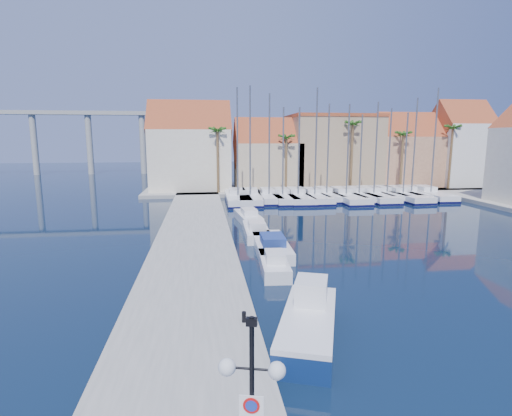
# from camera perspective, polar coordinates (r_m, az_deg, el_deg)

# --- Properties ---
(ground) EXTENTS (260.00, 260.00, 0.00)m
(ground) POSITION_cam_1_polar(r_m,az_deg,el_deg) (19.50, 18.78, -15.55)
(ground) COLOR black
(ground) RESTS_ON ground
(quay_west) EXTENTS (6.00, 77.00, 0.50)m
(quay_west) POSITION_cam_1_polar(r_m,az_deg,el_deg) (30.25, -8.92, -5.49)
(quay_west) COLOR gray
(quay_west) RESTS_ON ground
(shore_north) EXTENTS (54.00, 16.00, 0.50)m
(shore_north) POSITION_cam_1_polar(r_m,az_deg,el_deg) (66.70, 8.27, 2.93)
(shore_north) COLOR gray
(shore_north) RESTS_ON ground
(lamp_post) EXTENTS (1.38, 0.64, 4.16)m
(lamp_post) POSITION_cam_1_polar(r_m,az_deg,el_deg) (9.02, -0.60, -23.56)
(lamp_post) COLOR black
(lamp_post) RESTS_ON quay_west
(bollard) EXTENTS (0.18, 0.18, 0.46)m
(bollard) POSITION_cam_1_polar(r_m,az_deg,el_deg) (17.57, -1.74, -15.29)
(bollard) COLOR black
(bollard) RESTS_ON quay_west
(fishing_boat) EXTENTS (4.06, 6.56, 2.18)m
(fishing_boat) POSITION_cam_1_polar(r_m,az_deg,el_deg) (17.35, 7.55, -15.74)
(fishing_boat) COLOR navy
(fishing_boat) RESTS_ON ground
(motorboat_west_0) EXTENTS (1.93, 5.10, 1.40)m
(motorboat_west_0) POSITION_cam_1_polar(r_m,az_deg,el_deg) (25.15, 2.57, -7.95)
(motorboat_west_0) COLOR white
(motorboat_west_0) RESTS_ON ground
(motorboat_west_1) EXTENTS (2.60, 7.29, 1.40)m
(motorboat_west_1) POSITION_cam_1_polar(r_m,az_deg,el_deg) (29.35, 2.22, -5.33)
(motorboat_west_1) COLOR white
(motorboat_west_1) RESTS_ON ground
(motorboat_west_2) EXTENTS (2.17, 6.14, 1.40)m
(motorboat_west_2) POSITION_cam_1_polar(r_m,az_deg,el_deg) (33.85, 0.03, -3.26)
(motorboat_west_2) COLOR white
(motorboat_west_2) RESTS_ON ground
(motorboat_west_3) EXTENTS (2.44, 6.10, 1.40)m
(motorboat_west_3) POSITION_cam_1_polar(r_m,az_deg,el_deg) (39.96, -1.14, -1.22)
(motorboat_west_3) COLOR white
(motorboat_west_3) RESTS_ON ground
(sailboat_0) EXTENTS (3.26, 11.65, 14.49)m
(sailboat_0) POSITION_cam_1_polar(r_m,az_deg,el_deg) (52.44, -2.65, 1.51)
(sailboat_0) COLOR white
(sailboat_0) RESTS_ON ground
(sailboat_1) EXTENTS (3.84, 11.23, 14.74)m
(sailboat_1) POSITION_cam_1_polar(r_m,az_deg,el_deg) (52.69, -0.85, 1.58)
(sailboat_1) COLOR white
(sailboat_1) RESTS_ON ground
(sailboat_2) EXTENTS (2.70, 9.89, 13.87)m
(sailboat_2) POSITION_cam_1_polar(r_m,az_deg,el_deg) (53.34, 1.77, 1.68)
(sailboat_2) COLOR white
(sailboat_2) RESTS_ON ground
(sailboat_3) EXTENTS (2.86, 10.82, 12.18)m
(sailboat_3) POSITION_cam_1_polar(r_m,az_deg,el_deg) (53.38, 3.69, 1.64)
(sailboat_3) COLOR white
(sailboat_3) RESTS_ON ground
(sailboat_4) EXTENTS (3.48, 11.27, 12.16)m
(sailboat_4) POSITION_cam_1_polar(r_m,az_deg,el_deg) (53.73, 5.90, 1.65)
(sailboat_4) COLOR white
(sailboat_4) RESTS_ON ground
(sailboat_5) EXTENTS (2.98, 10.19, 14.59)m
(sailboat_5) POSITION_cam_1_polar(r_m,az_deg,el_deg) (53.85, 8.20, 1.67)
(sailboat_5) COLOR white
(sailboat_5) RESTS_ON ground
(sailboat_6) EXTENTS (2.96, 9.44, 12.70)m
(sailboat_6) POSITION_cam_1_polar(r_m,az_deg,el_deg) (55.42, 9.87, 1.84)
(sailboat_6) COLOR white
(sailboat_6) RESTS_ON ground
(sailboat_7) EXTENTS (3.18, 12.01, 12.59)m
(sailboat_7) POSITION_cam_1_polar(r_m,az_deg,el_deg) (55.17, 12.50, 1.68)
(sailboat_7) COLOR white
(sailboat_7) RESTS_ON ground
(sailboat_8) EXTENTS (3.26, 10.33, 11.32)m
(sailboat_8) POSITION_cam_1_polar(r_m,az_deg,el_deg) (56.34, 14.24, 1.78)
(sailboat_8) COLOR white
(sailboat_8) RESTS_ON ground
(sailboat_9) EXTENTS (3.16, 11.91, 12.94)m
(sailboat_9) POSITION_cam_1_polar(r_m,az_deg,el_deg) (57.04, 16.18, 1.79)
(sailboat_9) COLOR white
(sailboat_9) RESTS_ON ground
(sailboat_10) EXTENTS (2.80, 9.70, 12.21)m
(sailboat_10) POSITION_cam_1_polar(r_m,az_deg,el_deg) (58.59, 17.97, 1.92)
(sailboat_10) COLOR white
(sailboat_10) RESTS_ON ground
(sailboat_11) EXTENTS (3.70, 12.13, 11.61)m
(sailboat_11) POSITION_cam_1_polar(r_m,az_deg,el_deg) (58.52, 19.90, 1.77)
(sailboat_11) COLOR white
(sailboat_11) RESTS_ON ground
(sailboat_12) EXTENTS (2.81, 9.10, 13.61)m
(sailboat_12) POSITION_cam_1_polar(r_m,az_deg,el_deg) (60.19, 21.10, 1.98)
(sailboat_12) COLOR white
(sailboat_12) RESTS_ON ground
(sailboat_13) EXTENTS (3.24, 10.91, 14.85)m
(sailboat_13) POSITION_cam_1_polar(r_m,az_deg,el_deg) (60.79, 23.39, 1.88)
(sailboat_13) COLOR white
(sailboat_13) RESTS_ON ground
(building_0) EXTENTS (12.30, 9.00, 13.50)m
(building_0) POSITION_cam_1_polar(r_m,az_deg,el_deg) (62.73, -9.37, 8.21)
(building_0) COLOR beige
(building_0) RESTS_ON shore_north
(building_1) EXTENTS (10.30, 8.00, 11.00)m
(building_1) POSITION_cam_1_polar(r_m,az_deg,el_deg) (63.57, 1.62, 7.25)
(building_1) COLOR tan
(building_1) RESTS_ON shore_north
(building_2) EXTENTS (14.20, 10.20, 11.50)m
(building_2) POSITION_cam_1_polar(r_m,az_deg,el_deg) (67.14, 10.88, 8.04)
(building_2) COLOR tan
(building_2) RESTS_ON shore_north
(building_3) EXTENTS (10.30, 8.00, 12.00)m
(building_3) POSITION_cam_1_polar(r_m,az_deg,el_deg) (70.97, 20.44, 7.37)
(building_3) COLOR #B17A59
(building_3) RESTS_ON shore_north
(building_4) EXTENTS (8.30, 8.00, 14.00)m
(building_4) POSITION_cam_1_polar(r_m,az_deg,el_deg) (74.74, 27.02, 7.87)
(building_4) COLOR white
(building_4) RESTS_ON shore_north
(palm_0) EXTENTS (2.60, 2.60, 10.15)m
(palm_0) POSITION_cam_1_polar(r_m,az_deg,el_deg) (57.73, -5.54, 10.70)
(palm_0) COLOR brown
(palm_0) RESTS_ON shore_north
(palm_1) EXTENTS (2.60, 2.60, 9.15)m
(palm_1) POSITION_cam_1_polar(r_m,az_deg,el_deg) (58.95, 4.37, 9.78)
(palm_1) COLOR brown
(palm_1) RESTS_ON shore_north
(palm_2) EXTENTS (2.60, 2.60, 11.15)m
(palm_2) POSITION_cam_1_polar(r_m,az_deg,el_deg) (61.83, 13.68, 11.29)
(palm_2) COLOR brown
(palm_2) RESTS_ON shore_north
(palm_3) EXTENTS (2.60, 2.60, 9.65)m
(palm_3) POSITION_cam_1_polar(r_m,az_deg,el_deg) (65.11, 20.30, 9.63)
(palm_3) COLOR brown
(palm_3) RESTS_ON shore_north
(palm_4) EXTENTS (2.60, 2.60, 10.65)m
(palm_4) POSITION_cam_1_polar(r_m,az_deg,el_deg) (69.19, 26.31, 9.99)
(palm_4) COLOR brown
(palm_4) RESTS_ON shore_north
(viaduct) EXTENTS (48.00, 2.20, 14.45)m
(viaduct) POSITION_cam_1_polar(r_m,az_deg,el_deg) (102.46, -25.59, 10.07)
(viaduct) COLOR #9E9E99
(viaduct) RESTS_ON ground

